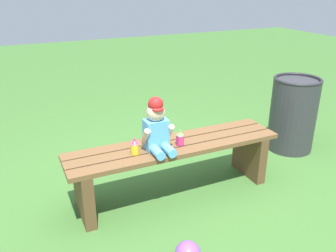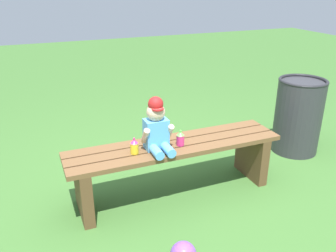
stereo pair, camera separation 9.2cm
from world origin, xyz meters
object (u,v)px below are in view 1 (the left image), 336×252
child_figure (157,127)px  sippy_cup_right (180,138)px  sippy_cup_left (135,147)px  trash_bin (293,114)px  park_bench (175,159)px

child_figure → sippy_cup_right: size_ratio=3.26×
sippy_cup_left → trash_bin: trash_bin is taller
park_bench → child_figure: size_ratio=4.19×
sippy_cup_right → trash_bin: size_ratio=0.17×
park_bench → sippy_cup_right: size_ratio=13.68×
sippy_cup_right → trash_bin: trash_bin is taller
child_figure → trash_bin: child_figure is taller
sippy_cup_left → sippy_cup_right: size_ratio=1.00×
sippy_cup_right → sippy_cup_left: bearing=180.0°
park_bench → trash_bin: bearing=10.3°
park_bench → child_figure: bearing=-168.7°
park_bench → sippy_cup_right: 0.20m
park_bench → child_figure: 0.36m
child_figure → sippy_cup_left: size_ratio=3.26×
sippy_cup_left → sippy_cup_right: same height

